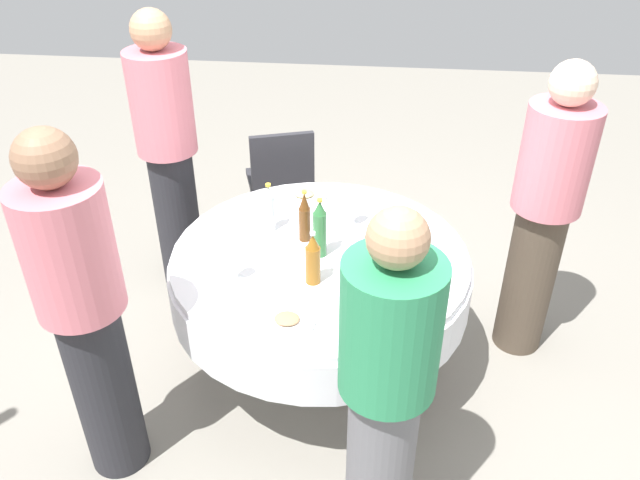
% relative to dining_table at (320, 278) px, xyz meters
% --- Properties ---
extents(ground_plane, '(10.00, 10.00, 0.00)m').
position_rel_dining_table_xyz_m(ground_plane, '(0.00, 0.00, -0.59)').
color(ground_plane, gray).
extents(dining_table, '(1.46, 1.46, 0.74)m').
position_rel_dining_table_xyz_m(dining_table, '(0.00, 0.00, 0.00)').
color(dining_table, white).
rests_on(dining_table, ground_plane).
extents(bottle_green_near, '(0.06, 0.06, 0.27)m').
position_rel_dining_table_xyz_m(bottle_green_near, '(-0.24, 0.12, 0.27)').
color(bottle_green_near, '#2D6B38').
rests_on(bottle_green_near, dining_table).
extents(bottle_clear_front, '(0.06, 0.06, 0.26)m').
position_rel_dining_table_xyz_m(bottle_clear_front, '(0.27, -0.19, 0.27)').
color(bottle_clear_front, silver).
rests_on(bottle_clear_front, dining_table).
extents(bottle_amber_west, '(0.07, 0.07, 0.26)m').
position_rel_dining_table_xyz_m(bottle_amber_west, '(0.01, 0.23, 0.27)').
color(bottle_amber_west, '#8C5619').
rests_on(bottle_amber_west, dining_table).
extents(bottle_green_right, '(0.06, 0.06, 0.31)m').
position_rel_dining_table_xyz_m(bottle_green_right, '(0.00, 0.01, 0.29)').
color(bottle_green_right, '#2D6B38').
rests_on(bottle_green_right, dining_table).
extents(bottle_brown_outer, '(0.06, 0.06, 0.27)m').
position_rel_dining_table_xyz_m(bottle_brown_outer, '(0.09, -0.11, 0.27)').
color(bottle_brown_outer, '#593314').
rests_on(bottle_brown_outer, dining_table).
extents(wine_glass_right, '(0.06, 0.06, 0.15)m').
position_rel_dining_table_xyz_m(wine_glass_right, '(-0.14, -0.29, 0.25)').
color(wine_glass_right, white).
rests_on(wine_glass_right, dining_table).
extents(wine_glass_outer, '(0.06, 0.06, 0.15)m').
position_rel_dining_table_xyz_m(wine_glass_outer, '(0.35, 0.24, 0.26)').
color(wine_glass_outer, white).
rests_on(wine_glass_outer, dining_table).
extents(plate_east, '(0.22, 0.22, 0.02)m').
position_rel_dining_table_xyz_m(plate_east, '(-0.53, -0.14, 0.15)').
color(plate_east, white).
rests_on(plate_east, dining_table).
extents(plate_far, '(0.23, 0.23, 0.04)m').
position_rel_dining_table_xyz_m(plate_far, '(0.08, 0.52, 0.16)').
color(plate_far, white).
rests_on(plate_far, dining_table).
extents(plate_north, '(0.25, 0.25, 0.04)m').
position_rel_dining_table_xyz_m(plate_north, '(0.14, -0.52, 0.16)').
color(plate_north, white).
rests_on(plate_north, dining_table).
extents(plate_rear, '(0.22, 0.22, 0.02)m').
position_rel_dining_table_xyz_m(plate_rear, '(-0.47, 0.28, 0.15)').
color(plate_rear, white).
rests_on(plate_rear, dining_table).
extents(fork_front, '(0.11, 0.16, 0.00)m').
position_rel_dining_table_xyz_m(fork_front, '(0.36, -0.39, 0.15)').
color(fork_front, silver).
rests_on(fork_front, dining_table).
extents(folded_napkin, '(0.14, 0.14, 0.02)m').
position_rel_dining_table_xyz_m(folded_napkin, '(-0.32, 0.49, 0.16)').
color(folded_napkin, white).
rests_on(folded_napkin, dining_table).
extents(person_near, '(0.34, 0.34, 1.69)m').
position_rel_dining_table_xyz_m(person_near, '(0.94, -0.70, 0.30)').
color(person_near, '#26262B').
rests_on(person_near, ground_plane).
extents(person_front, '(0.34, 0.34, 1.55)m').
position_rel_dining_table_xyz_m(person_front, '(-0.33, 0.92, 0.21)').
color(person_front, slate).
rests_on(person_front, ground_plane).
extents(person_west, '(0.34, 0.34, 1.64)m').
position_rel_dining_table_xyz_m(person_west, '(0.86, 0.68, 0.27)').
color(person_west, '#26262B').
rests_on(person_west, ground_plane).
extents(person_right, '(0.34, 0.34, 1.62)m').
position_rel_dining_table_xyz_m(person_right, '(-1.09, -0.31, 0.25)').
color(person_right, '#4C3F33').
rests_on(person_right, ground_plane).
extents(chair_inner, '(0.50, 0.50, 0.87)m').
position_rel_dining_table_xyz_m(chair_inner, '(0.38, -1.15, -0.07)').
color(chair_inner, '#2D2D33').
rests_on(chair_inner, ground_plane).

